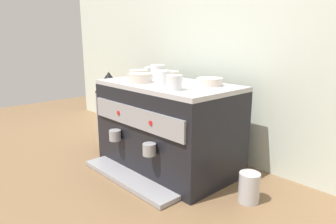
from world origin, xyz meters
TOP-DOWN VIEW (x-y plane):
  - ground_plane at (0.00, 0.00)m, footprint 4.00×4.00m
  - tiled_backsplash_wall at (0.00, 0.31)m, footprint 2.80×0.03m
  - espresso_machine at (0.00, -0.00)m, footprint 0.67×0.50m
  - ceramic_cup_0 at (0.03, -0.05)m, footprint 0.08×0.11m
  - ceramic_cup_1 at (0.16, -0.11)m, footprint 0.09×0.07m
  - ceramic_cup_2 at (-0.20, 0.10)m, footprint 0.09×0.11m
  - ceramic_bowl_0 at (0.18, 0.09)m, footprint 0.12×0.12m
  - ceramic_bowl_1 at (-0.08, 0.07)m, footprint 0.11×0.11m
  - ceramic_bowl_2 at (-0.23, 0.01)m, footprint 0.10×0.10m
  - ceramic_bowl_3 at (-0.11, -0.08)m, footprint 0.12×0.12m
  - coffee_grinder at (-0.52, 0.00)m, footprint 0.17×0.17m
  - milk_pitcher at (0.47, -0.00)m, footprint 0.08×0.08m

SIDE VIEW (x-z plane):
  - ground_plane at x=0.00m, z-range 0.00..0.00m
  - milk_pitcher at x=0.47m, z-range 0.00..0.12m
  - espresso_machine at x=0.00m, z-range 0.00..0.42m
  - coffee_grinder at x=-0.52m, z-range 0.00..0.43m
  - ceramic_bowl_0 at x=0.18m, z-range 0.42..0.45m
  - ceramic_bowl_3 at x=-0.11m, z-range 0.42..0.46m
  - ceramic_bowl_2 at x=-0.23m, z-range 0.42..0.46m
  - ceramic_bowl_1 at x=-0.08m, z-range 0.42..0.46m
  - ceramic_cup_1 at x=0.16m, z-range 0.42..0.48m
  - ceramic_cup_0 at x=0.03m, z-range 0.42..0.49m
  - ceramic_cup_2 at x=-0.20m, z-range 0.42..0.49m
  - tiled_backsplash_wall at x=0.00m, z-range 0.00..1.04m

